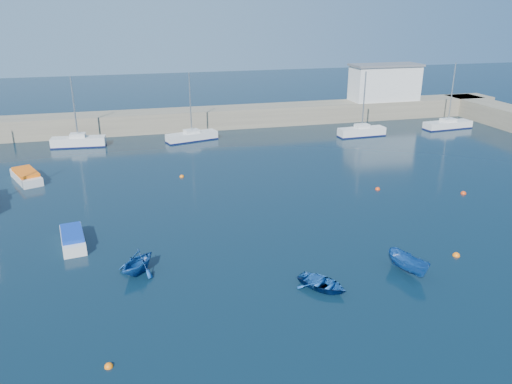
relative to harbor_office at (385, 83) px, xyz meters
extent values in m
plane|color=black|center=(-30.00, -46.00, -5.10)|extent=(220.00, 220.00, 0.00)
cube|color=gray|center=(-30.00, 0.00, -3.80)|extent=(96.00, 4.50, 2.60)
cube|color=silver|center=(0.00, 0.00, 0.00)|extent=(10.00, 4.00, 5.00)
cube|color=silver|center=(-43.38, -6.08, -4.53)|extent=(6.34, 2.29, 1.15)
cylinder|color=#B7BABC|center=(-43.38, -6.08, -0.38)|extent=(0.17, 0.17, 7.14)
cube|color=silver|center=(-29.89, -6.73, -4.60)|extent=(6.64, 3.44, 1.01)
cylinder|color=#B7BABC|center=(-29.89, -6.73, -0.41)|extent=(0.15, 0.15, 7.36)
cube|color=silver|center=(-8.32, -10.04, -4.55)|extent=(6.24, 2.01, 1.10)
cylinder|color=#B7BABC|center=(-8.32, -10.04, -0.45)|extent=(0.16, 0.16, 7.09)
cube|color=silver|center=(5.05, -9.18, -4.60)|extent=(6.98, 2.47, 1.00)
cylinder|color=#B7BABC|center=(5.05, -9.18, -0.16)|extent=(0.14, 0.14, 7.87)
cube|color=silver|center=(-42.08, -33.80, -4.72)|extent=(2.07, 4.41, 0.76)
cube|color=#0E329B|center=(-42.08, -33.80, -4.20)|extent=(1.85, 3.35, 0.28)
cube|color=silver|center=(-47.42, -18.12, -4.72)|extent=(3.58, 5.36, 0.76)
cube|color=orange|center=(-47.42, -18.12, -4.20)|extent=(3.01, 4.15, 0.28)
imported|color=#14458F|center=(-27.43, -43.73, -4.78)|extent=(3.61, 3.80, 0.64)
imported|color=#14458F|center=(-37.86, -39.03, -4.33)|extent=(3.81, 3.86, 1.54)
imported|color=#14458F|center=(-21.53, -43.35, -4.49)|extent=(2.01, 3.39, 1.23)
sphere|color=orange|center=(-39.56, -47.60, -5.10)|extent=(0.41, 0.41, 0.41)
sphere|color=red|center=(-16.02, -29.02, -5.10)|extent=(0.46, 0.46, 0.46)
sphere|color=orange|center=(-17.18, -42.19, -5.10)|extent=(0.49, 0.49, 0.49)
sphere|color=orange|center=(-32.89, -20.77, -5.10)|extent=(0.45, 0.45, 0.45)
sphere|color=red|center=(-9.15, -32.01, -5.10)|extent=(0.49, 0.49, 0.49)
camera|label=1|loc=(-37.83, -67.53, 10.46)|focal=35.00mm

